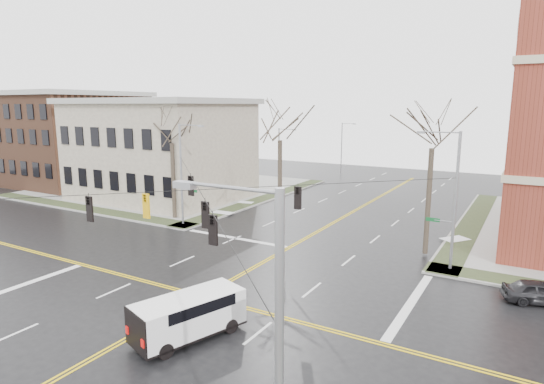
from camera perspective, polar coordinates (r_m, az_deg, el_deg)
The scene contains 17 objects.
ground at distance 26.88m, azimuth -8.73°, elevation -12.82°, with size 120.00×120.00×0.00m, color black.
sidewalks at distance 26.85m, azimuth -8.73°, elevation -12.67°, with size 80.00×80.00×0.17m.
road_markings at distance 26.88m, azimuth -8.73°, elevation -12.81°, with size 100.00×100.00×0.01m.
civic_building_a at distance 54.50m, azimuth -13.72°, elevation 5.00°, with size 18.00×14.00×11.00m, color gray.
civic_building_b at distance 70.95m, azimuth -24.39°, elevation 6.03°, with size 18.00×16.00×12.00m, color brown.
signal_pole_ne at distance 31.35m, azimuth 21.72°, elevation -0.58°, with size 2.75×0.22×9.00m.
signal_pole_nw at distance 41.16m, azimuth -11.15°, elevation 2.54°, with size 2.75×0.22×9.00m.
signal_pole_se at distance 10.43m, azimuth -0.02°, elevation -22.75°, with size 2.75×0.22×9.00m.
span_wires at distance 25.06m, azimuth -9.13°, elevation 0.28°, with size 23.02×23.02×0.03m.
traffic_signals at distance 24.71m, azimuth -10.06°, elevation -1.67°, with size 8.21×8.26×1.30m.
streetlight_north_a at distance 54.25m, azimuth 1.01°, elevation 4.18°, with size 2.30×0.20×8.00m.
streetlight_north_b at distance 72.27m, azimuth 8.83°, elevation 5.71°, with size 2.30×0.20×8.00m.
cargo_van at distance 22.29m, azimuth -9.91°, elevation -14.65°, with size 3.65×5.66×2.02m.
parked_car_a at distance 29.42m, azimuth 30.61°, elevation -10.77°, with size 1.53×3.81×1.30m, color black.
tree_nw_far at distance 43.50m, azimuth -12.50°, elevation 6.62°, with size 4.00×4.00×10.68m.
tree_nw_near at distance 37.35m, azimuth 1.01°, elevation 7.29°, with size 4.00×4.00×11.65m.
tree_ne at distance 33.62m, azimuth 19.48°, elevation 6.05°, with size 4.00×4.00×11.46m.
Camera 1 is at (15.71, -19.00, 10.71)m, focal length 30.00 mm.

